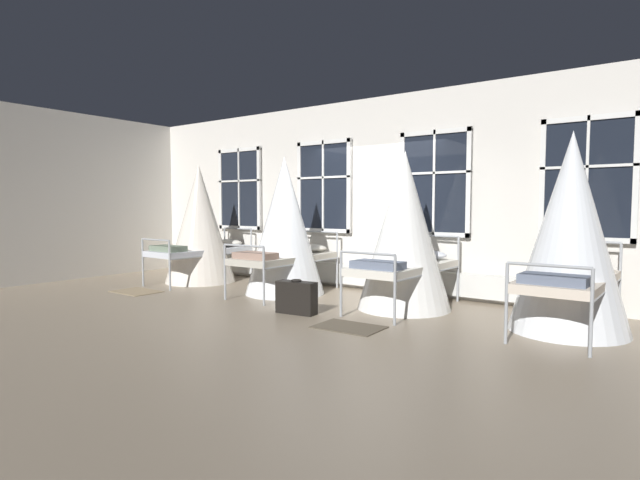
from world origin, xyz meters
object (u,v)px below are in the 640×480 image
cot_third (404,232)px  cot_second (285,227)px  cot_first (200,225)px  cot_fourth (570,235)px  suitcase_dark (296,297)px

cot_third → cot_second: bearing=92.6°
cot_first → cot_third: bearing=-88.5°
cot_second → cot_first: bearing=88.0°
cot_first → cot_fourth: bearing=-89.0°
cot_second → cot_third: 2.17m
cot_fourth → suitcase_dark: 3.47m
cot_second → cot_third: size_ratio=1.02×
cot_first → suitcase_dark: size_ratio=3.88×
cot_first → cot_second: (2.16, -0.04, 0.01)m
cot_first → suitcase_dark: (3.31, -1.17, -0.87)m
suitcase_dark → cot_third: bearing=42.4°
cot_second → suitcase_dark: cot_second is taller
cot_second → suitcase_dark: 1.84m
cot_second → cot_third: (2.17, 0.04, -0.02)m
cot_fourth → suitcase_dark: size_ratio=4.01×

